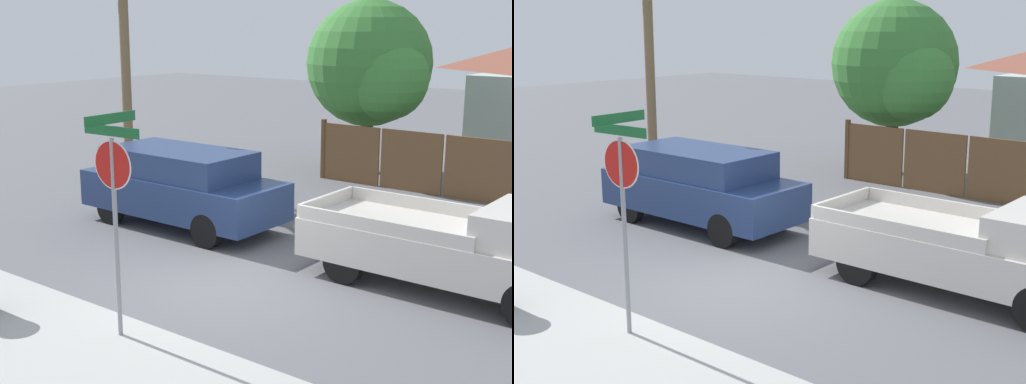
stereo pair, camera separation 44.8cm
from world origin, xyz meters
The scene contains 6 objects.
ground_plane centered at (0.00, 0.00, 0.00)m, with size 80.00×80.00×0.00m, color slate.
sidewalk_strip centered at (0.00, -3.60, 0.00)m, with size 36.00×3.20×0.01m.
oak_tree centered at (-2.99, 10.56, 3.35)m, with size 4.12×3.92×5.40m.
red_suv centered at (-3.42, 2.42, 1.00)m, with size 4.95×2.01×1.83m.
orange_pickup centered at (3.45, 2.42, 0.84)m, with size 5.38×2.05×1.69m.
stop_sign centered at (0.01, -2.54, 2.36)m, with size 1.09×0.98×3.42m.
Camera 2 is at (8.26, -8.98, 4.69)m, focal length 50.00 mm.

